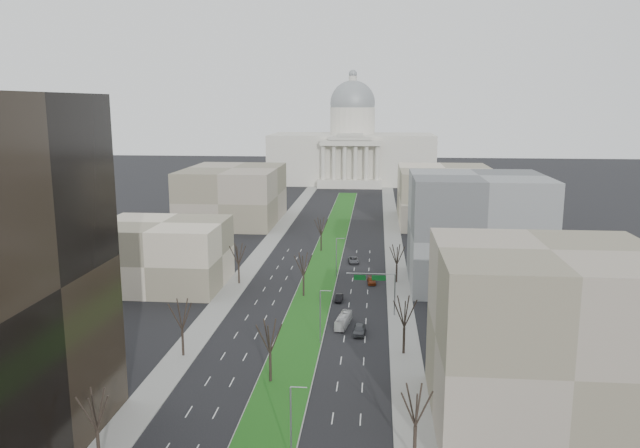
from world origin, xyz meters
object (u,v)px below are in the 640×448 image
Objects in this scene: car_grey_near at (359,330)px; car_grey_far at (354,260)px; car_red at (372,281)px; box_van at (343,320)px; car_black at (339,298)px.

car_grey_near is 0.97× the size of car_grey_far.
car_red is (1.76, 30.89, -0.20)m from car_grey_near.
box_van is (-2.98, 3.86, 0.20)m from car_grey_near.
car_grey_near reaches higher than car_red.
car_grey_far is at bearing 96.92° from car_grey_near.
car_red is (6.36, 12.90, -0.02)m from car_black.
car_grey_near is 1.11× the size of car_red.
box_van is at bearing 131.15° from car_grey_near.
car_black is at bearing -120.17° from car_red.
car_red is 0.87× the size of car_grey_far.
car_grey_far reaches higher than car_black.
car_black is 0.54× the size of box_van.
car_grey_near is 0.66× the size of box_van.
box_van is at bearing -96.40° from car_grey_far.
box_van is (-4.74, -27.03, 0.40)m from car_red.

